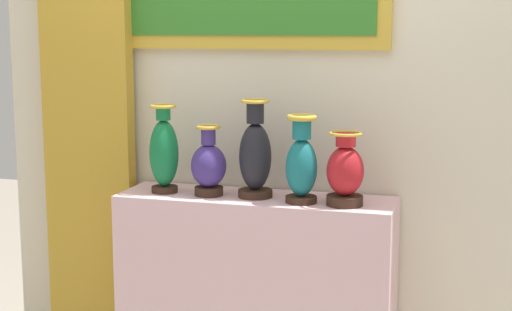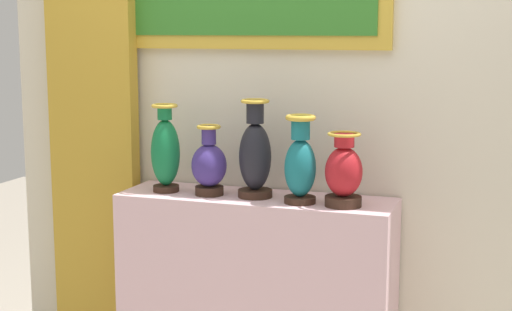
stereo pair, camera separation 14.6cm
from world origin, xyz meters
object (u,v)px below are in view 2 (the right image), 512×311
at_px(vase_teal, 300,164).
at_px(vase_crimson, 344,173).
at_px(vase_onyx, 255,155).
at_px(vase_emerald, 165,152).
at_px(vase_indigo, 209,165).

xyz_separation_m(vase_teal, vase_crimson, (0.18, -0.00, -0.03)).
height_order(vase_onyx, vase_teal, vase_onyx).
height_order(vase_emerald, vase_crimson, vase_emerald).
xyz_separation_m(vase_onyx, vase_crimson, (0.39, -0.05, -0.04)).
relative_size(vase_emerald, vase_crimson, 1.29).
bearing_deg(vase_onyx, vase_crimson, -6.91).
bearing_deg(vase_crimson, vase_onyx, 173.09).
xyz_separation_m(vase_onyx, vase_teal, (0.21, -0.05, -0.02)).
height_order(vase_emerald, vase_indigo, vase_emerald).
xyz_separation_m(vase_emerald, vase_teal, (0.62, -0.03, -0.01)).
distance_m(vase_emerald, vase_indigo, 0.21).
xyz_separation_m(vase_indigo, vase_onyx, (0.20, 0.02, 0.05)).
distance_m(vase_teal, vase_crimson, 0.18).
distance_m(vase_emerald, vase_crimson, 0.81).
xyz_separation_m(vase_emerald, vase_onyx, (0.41, 0.02, 0.00)).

